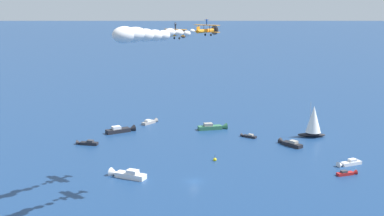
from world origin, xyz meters
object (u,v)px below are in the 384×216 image
at_px(motorboat_near_centre, 289,143).
at_px(sailboat_trailing, 313,121).
at_px(motorboat_outer_ring_a, 348,163).
at_px(marker_buoy, 215,160).
at_px(biplane_lead, 175,34).
at_px(wingwalker_wingman, 207,21).
at_px(motorboat_ahead, 348,173).
at_px(motorboat_inshore, 214,127).
at_px(motorboat_outer_ring_d, 150,122).
at_px(motorboat_offshore, 248,136).
at_px(wingwalker_lead, 175,26).
at_px(motorboat_far_stbd, 122,130).
at_px(motorboat_outer_ring_c, 126,174).
at_px(biplane_wingman, 207,30).
at_px(motorboat_mid_cluster, 86,143).

xyz_separation_m(motorboat_near_centre, sailboat_trailing, (5.03, 14.16, 5.00)).
distance_m(motorboat_outer_ring_a, marker_buoy, 39.30).
height_order(marker_buoy, biplane_lead, biplane_lead).
bearing_deg(wingwalker_wingman, motorboat_ahead, 40.56).
height_order(motorboat_inshore, motorboat_outer_ring_d, motorboat_inshore).
distance_m(motorboat_offshore, wingwalker_lead, 62.27).
bearing_deg(wingwalker_wingman, biplane_lead, 147.48).
distance_m(motorboat_far_stbd, motorboat_outer_ring_c, 49.52).
relative_size(motorboat_outer_ring_d, biplane_wingman, 1.09).
xyz_separation_m(motorboat_ahead, biplane_wingman, (-31.73, -27.20, 40.41)).
bearing_deg(motorboat_offshore, motorboat_far_stbd, -165.48).
xyz_separation_m(motorboat_inshore, motorboat_outer_ring_c, (-3.04, -59.21, -0.01)).
distance_m(motorboat_outer_ring_a, motorboat_outer_ring_c, 65.02).
relative_size(motorboat_near_centre, motorboat_mid_cluster, 1.20).
xyz_separation_m(motorboat_outer_ring_a, wingwalker_wingman, (-30.74, -35.83, 42.42)).
xyz_separation_m(motorboat_near_centre, motorboat_mid_cluster, (-62.66, -26.16, -0.14)).
height_order(sailboat_trailing, motorboat_mid_cluster, sailboat_trailing).
relative_size(motorboat_outer_ring_c, motorboat_outer_ring_d, 1.36).
bearing_deg(motorboat_inshore, motorboat_offshore, -20.92).
relative_size(marker_buoy, wingwalker_lead, 1.19).
distance_m(motorboat_offshore, motorboat_mid_cluster, 55.93).
bearing_deg(motorboat_far_stbd, motorboat_outer_ring_d, 78.47).
bearing_deg(biplane_wingman, wingwalker_lead, 147.45).
bearing_deg(motorboat_outer_ring_d, biplane_wingman, -51.35).
bearing_deg(motorboat_inshore, motorboat_outer_ring_a, -25.02).
distance_m(sailboat_trailing, motorboat_outer_ring_a, 32.62).
distance_m(motorboat_mid_cluster, wingwalker_wingman, 71.69).
height_order(motorboat_offshore, sailboat_trailing, sailboat_trailing).
height_order(sailboat_trailing, motorboat_outer_ring_a, sailboat_trailing).
relative_size(motorboat_offshore, motorboat_outer_ring_a, 0.83).
relative_size(motorboat_mid_cluster, motorboat_outer_ring_d, 0.95).
bearing_deg(wingwalker_wingman, motorboat_outer_ring_c, 178.23).
bearing_deg(sailboat_trailing, wingwalker_wingman, -103.18).
relative_size(motorboat_outer_ring_a, biplane_wingman, 0.99).
xyz_separation_m(motorboat_near_centre, motorboat_outer_ring_a, (20.80, -13.94, -0.09)).
distance_m(sailboat_trailing, motorboat_outer_ring_d, 62.41).
relative_size(motorboat_mid_cluster, motorboat_outer_ring_a, 1.05).
bearing_deg(biplane_wingman, wingwalker_wingman, 139.50).
bearing_deg(biplane_lead, biplane_wingman, -32.54).
distance_m(motorboat_offshore, wingwalker_wingman, 69.18).
distance_m(motorboat_mid_cluster, biplane_wingman, 70.47).
height_order(motorboat_inshore, motorboat_ahead, motorboat_inshore).
bearing_deg(motorboat_far_stbd, sailboat_trailing, 18.02).
height_order(motorboat_outer_ring_d, marker_buoy, marker_buoy).
bearing_deg(marker_buoy, motorboat_outer_ring_d, 139.34).
relative_size(marker_buoy, biplane_lead, 0.29).
height_order(wingwalker_lead, wingwalker_wingman, wingwalker_wingman).
relative_size(motorboat_near_centre, biplane_lead, 1.25).
bearing_deg(motorboat_outer_ring_c, motorboat_outer_ring_a, 32.66).
bearing_deg(motorboat_outer_ring_a, motorboat_mid_cluster, -171.67).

